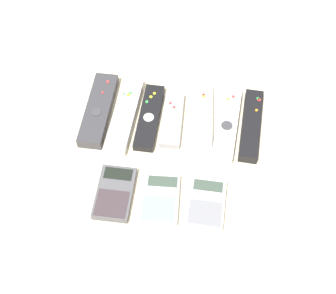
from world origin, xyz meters
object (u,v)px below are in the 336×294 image
object	(u,v)px
remote_5	(227,124)
calculator_1	(160,199)
remote_0	(99,110)
calculator_0	(115,193)
remote_2	(149,117)
remote_4	(200,120)
calculator_2	(206,204)
remote_1	(125,115)
remote_3	(173,120)
remote_6	(251,125)

from	to	relation	value
remote_5	calculator_1	bearing A→B (deg)	-117.74
remote_0	calculator_0	xyz separation A→B (m)	(0.08, -0.22, -0.00)
remote_2	remote_4	world-z (taller)	same
calculator_2	remote_5	bearing A→B (deg)	82.59
remote_0	remote_4	xyz separation A→B (m)	(0.25, 0.00, -0.00)
remote_1	calculator_2	bearing A→B (deg)	-41.88
remote_0	remote_2	xyz separation A→B (m)	(0.12, -0.00, -0.00)
remote_2	remote_4	size ratio (longest dim) A/B	0.91
remote_1	remote_2	distance (m)	0.06
remote_0	remote_1	distance (m)	0.07
remote_3	remote_1	bearing A→B (deg)	179.00
remote_1	calculator_2	xyz separation A→B (m)	(0.21, -0.21, -0.00)
remote_3	calculator_0	bearing A→B (deg)	-117.57
remote_5	remote_6	world-z (taller)	remote_5
calculator_1	remote_1	bearing A→B (deg)	115.48
remote_1	calculator_1	size ratio (longest dim) A/B	1.85
remote_1	remote_4	bearing A→B (deg)	5.82
remote_4	calculator_1	size ratio (longest dim) A/B	1.74
remote_4	calculator_2	size ratio (longest dim) A/B	1.81
remote_3	calculator_1	world-z (taller)	remote_3
remote_5	remote_6	size ratio (longest dim) A/B	1.05
remote_6	calculator_1	distance (m)	0.29
remote_5	calculator_0	world-z (taller)	remote_5
remote_3	calculator_0	distance (m)	0.24
remote_3	calculator_0	size ratio (longest dim) A/B	1.23
remote_6	calculator_0	size ratio (longest dim) A/B	1.57
remote_5	calculator_2	xyz separation A→B (m)	(-0.03, -0.21, -0.00)
remote_1	calculator_0	world-z (taller)	remote_1
remote_5	calculator_1	size ratio (longest dim) A/B	1.76
remote_2	remote_6	xyz separation A→B (m)	(0.24, 0.01, 0.00)
remote_1	remote_6	world-z (taller)	remote_6
remote_3	remote_4	xyz separation A→B (m)	(0.06, 0.01, 0.00)
remote_5	remote_0	bearing A→B (deg)	-176.69
remote_1	remote_6	xyz separation A→B (m)	(0.30, 0.01, 0.00)
remote_6	calculator_0	distance (m)	0.36
remote_0	remote_1	world-z (taller)	remote_0
remote_3	remote_6	xyz separation A→B (m)	(0.19, 0.01, 0.00)
remote_0	calculator_2	xyz separation A→B (m)	(0.28, -0.22, -0.00)
remote_2	remote_4	distance (m)	0.12
remote_1	remote_5	world-z (taller)	remote_5
remote_2	remote_5	size ratio (longest dim) A/B	0.90
remote_2	calculator_0	bearing A→B (deg)	-100.75
calculator_0	calculator_2	distance (m)	0.20
remote_3	remote_6	world-z (taller)	remote_6
remote_3	remote_5	distance (m)	0.13
remote_0	calculator_2	size ratio (longest dim) A/B	1.84
remote_6	calculator_1	size ratio (longest dim) A/B	1.68
calculator_2	remote_3	bearing A→B (deg)	115.52
remote_4	remote_0	bearing A→B (deg)	177.41
calculator_0	remote_0	bearing A→B (deg)	110.74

